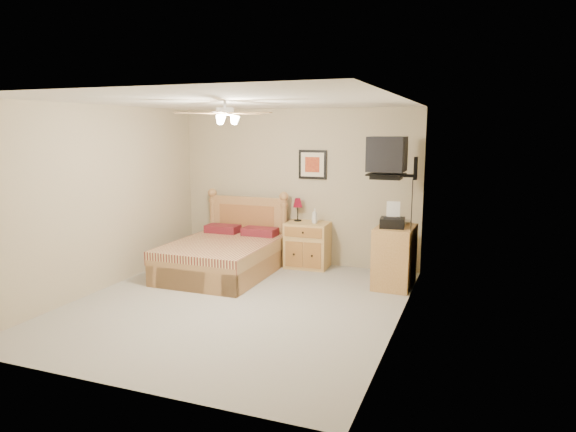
{
  "coord_description": "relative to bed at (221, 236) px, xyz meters",
  "views": [
    {
      "loc": [
        2.81,
        -5.55,
        2.18
      ],
      "look_at": [
        0.36,
        0.9,
        1.01
      ],
      "focal_mm": 32.0,
      "sensor_mm": 36.0,
      "label": 1
    }
  ],
  "objects": [
    {
      "name": "table_lamp",
      "position": [
        0.87,
        0.97,
        0.31
      ],
      "size": [
        0.26,
        0.26,
        0.37
      ],
      "primitive_type": null,
      "rotation": [
        0.0,
        0.0,
        -0.41
      ],
      "color": "#620212",
      "rests_on": "nightstand"
    },
    {
      "name": "framed_picture",
      "position": [
        1.07,
        1.11,
        1.02
      ],
      "size": [
        0.46,
        0.04,
        0.46
      ],
      "primitive_type": "cube",
      "color": "black",
      "rests_on": "wall_back"
    },
    {
      "name": "wall_front",
      "position": [
        0.8,
        -3.37,
        0.65
      ],
      "size": [
        4.0,
        0.04,
        2.5
      ],
      "primitive_type": "cube",
      "color": "tan",
      "rests_on": "ground"
    },
    {
      "name": "wall_right",
      "position": [
        2.8,
        -1.12,
        0.65
      ],
      "size": [
        0.04,
        4.5,
        2.5
      ],
      "primitive_type": "cube",
      "color": "tan",
      "rests_on": "ground"
    },
    {
      "name": "wall_back",
      "position": [
        0.8,
        1.13,
        0.65
      ],
      "size": [
        4.0,
        0.04,
        2.5
      ],
      "primitive_type": "cube",
      "color": "tan",
      "rests_on": "ground"
    },
    {
      "name": "lotion_bottle",
      "position": [
        1.19,
        0.87,
        0.24
      ],
      "size": [
        0.1,
        0.1,
        0.23
      ],
      "primitive_type": "imported",
      "rotation": [
        0.0,
        0.0,
        0.15
      ],
      "color": "silver",
      "rests_on": "nightstand"
    },
    {
      "name": "ceiling",
      "position": [
        0.8,
        -1.12,
        1.9
      ],
      "size": [
        4.0,
        4.5,
        0.04
      ],
      "primitive_type": "cube",
      "color": "white",
      "rests_on": "ground"
    },
    {
      "name": "nightstand",
      "position": [
        1.07,
        0.88,
        -0.24
      ],
      "size": [
        0.68,
        0.52,
        0.72
      ],
      "primitive_type": "cube",
      "rotation": [
        0.0,
        0.0,
        0.04
      ],
      "color": "tan",
      "rests_on": "ground"
    },
    {
      "name": "dresser",
      "position": [
        2.53,
        0.34,
        -0.17
      ],
      "size": [
        0.53,
        0.74,
        0.85
      ],
      "primitive_type": "cube",
      "rotation": [
        0.0,
        0.0,
        -0.04
      ],
      "color": "olive",
      "rests_on": "ground"
    },
    {
      "name": "magazine_upper",
      "position": [
        2.5,
        0.63,
        0.29
      ],
      "size": [
        0.24,
        0.29,
        0.02
      ],
      "primitive_type": "imported",
      "rotation": [
        0.0,
        0.0,
        0.2
      ],
      "color": "gray",
      "rests_on": "magazine_lower"
    },
    {
      "name": "magazine_lower",
      "position": [
        2.47,
        0.6,
        0.27
      ],
      "size": [
        0.23,
        0.27,
        0.02
      ],
      "primitive_type": "imported",
      "rotation": [
        0.0,
        0.0,
        -0.22
      ],
      "color": "#B3AA92",
      "rests_on": "dresser"
    },
    {
      "name": "wall_tv",
      "position": [
        2.55,
        0.22,
        1.21
      ],
      "size": [
        0.56,
        0.46,
        0.58
      ],
      "primitive_type": null,
      "color": "black",
      "rests_on": "wall_right"
    },
    {
      "name": "floor",
      "position": [
        0.8,
        -1.12,
        -0.6
      ],
      "size": [
        4.5,
        4.5,
        0.0
      ],
      "primitive_type": "plane",
      "color": "gray",
      "rests_on": "ground"
    },
    {
      "name": "ceiling_fan",
      "position": [
        0.8,
        -1.32,
        1.76
      ],
      "size": [
        1.14,
        1.14,
        0.28
      ],
      "primitive_type": null,
      "color": "white",
      "rests_on": "ceiling"
    },
    {
      "name": "bed",
      "position": [
        0.0,
        0.0,
        0.0
      ],
      "size": [
        1.4,
        1.84,
        1.19
      ],
      "primitive_type": null,
      "rotation": [
        0.0,
        0.0,
        -0.0
      ],
      "color": "#A57346",
      "rests_on": "ground"
    },
    {
      "name": "wall_left",
      "position": [
        -1.2,
        -1.12,
        0.65
      ],
      "size": [
        0.04,
        4.5,
        2.5
      ],
      "primitive_type": "cube",
      "color": "tan",
      "rests_on": "ground"
    },
    {
      "name": "fax_machine",
      "position": [
        2.49,
        0.26,
        0.43
      ],
      "size": [
        0.36,
        0.38,
        0.34
      ],
      "primitive_type": null,
      "rotation": [
        0.0,
        0.0,
        0.1
      ],
      "color": "black",
      "rests_on": "dresser"
    }
  ]
}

